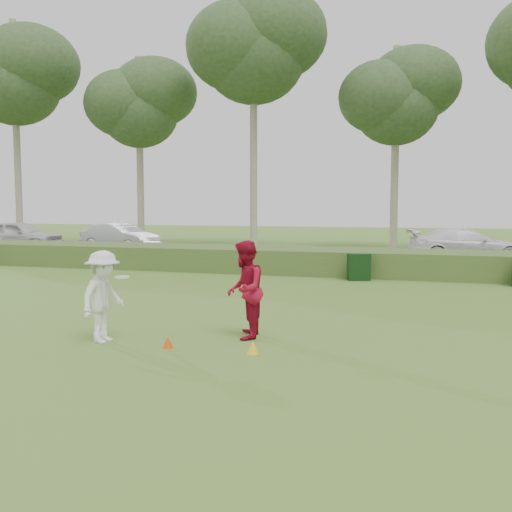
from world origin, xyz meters
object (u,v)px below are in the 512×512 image
(cone_yellow, at_px, (253,347))
(car_mid, at_px, (120,237))
(car_left, at_px, (19,235))
(cone_orange, at_px, (168,342))
(utility_cabinet, at_px, (359,267))
(car_right, at_px, (466,245))
(player_white, at_px, (103,297))
(player_red, at_px, (245,290))

(cone_yellow, distance_m, car_mid, 22.46)
(car_left, bearing_deg, cone_orange, -140.63)
(utility_cabinet, relative_size, car_mid, 0.20)
(cone_orange, relative_size, car_right, 0.04)
(player_white, relative_size, cone_orange, 8.07)
(cone_orange, distance_m, cone_yellow, 1.57)
(cone_yellow, bearing_deg, car_mid, 126.10)
(player_white, xyz_separation_m, player_red, (2.41, 1.06, 0.08))
(utility_cabinet, xyz_separation_m, car_left, (-19.94, 7.36, 0.43))
(player_white, distance_m, car_mid, 20.87)
(cone_orange, height_order, utility_cabinet, utility_cabinet)
(car_left, height_order, car_mid, car_left)
(player_red, distance_m, cone_yellow, 1.42)
(car_left, distance_m, car_mid, 6.19)
(utility_cabinet, distance_m, car_right, 8.56)
(car_left, xyz_separation_m, car_right, (23.77, 0.29, -0.09))
(player_white, relative_size, player_red, 0.91)
(cone_orange, bearing_deg, car_mid, 122.64)
(player_red, height_order, cone_yellow, player_red)
(player_red, xyz_separation_m, utility_cabinet, (1.03, 9.25, -0.48))
(cone_yellow, height_order, car_left, car_left)
(car_mid, xyz_separation_m, car_right, (17.60, -0.18, -0.04))
(car_left, height_order, car_right, car_left)
(utility_cabinet, xyz_separation_m, car_mid, (-13.77, 7.83, 0.37))
(player_red, bearing_deg, car_left, -143.16)
(cone_orange, distance_m, car_left, 25.15)
(utility_cabinet, relative_size, car_right, 0.18)
(cone_orange, relative_size, utility_cabinet, 0.23)
(cone_yellow, height_order, utility_cabinet, utility_cabinet)
(car_right, bearing_deg, player_red, 153.01)
(player_white, relative_size, cone_yellow, 7.58)
(car_mid, bearing_deg, player_red, -128.67)
(utility_cabinet, height_order, car_mid, car_mid)
(player_white, height_order, cone_orange, player_white)
(player_white, xyz_separation_m, car_left, (-16.50, 17.67, 0.03))
(player_red, bearing_deg, car_right, 152.08)
(cone_orange, xyz_separation_m, utility_cabinet, (2.11, 10.37, 0.35))
(player_white, relative_size, utility_cabinet, 1.86)
(car_mid, height_order, car_right, car_mid)
(player_red, bearing_deg, cone_orange, -55.76)
(player_red, xyz_separation_m, car_mid, (-12.73, 17.08, -0.10))
(player_red, distance_m, car_left, 25.16)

